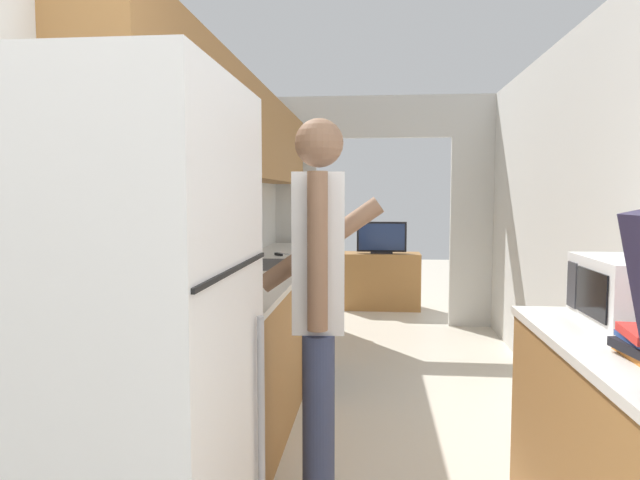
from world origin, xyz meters
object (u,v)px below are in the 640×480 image
at_px(microwave, 636,292).
at_px(tv_cabinet, 381,281).
at_px(person, 319,312).
at_px(range_oven, 271,322).
at_px(television, 381,238).
at_px(refrigerator, 100,408).
at_px(knife, 280,254).

xyz_separation_m(microwave, tv_cabinet, (-0.97, 4.78, -0.69)).
bearing_deg(person, range_oven, 13.17).
height_order(microwave, tv_cabinet, microwave).
bearing_deg(range_oven, television, 73.14).
bearing_deg(refrigerator, person, 61.49).
height_order(tv_cabinet, knife, knife).
relative_size(tv_cabinet, television, 1.56).
distance_m(television, knife, 2.38).
height_order(person, tv_cabinet, person).
xyz_separation_m(tv_cabinet, knife, (-0.91, -2.24, 0.56)).
height_order(refrigerator, tv_cabinet, refrigerator).
relative_size(range_oven, television, 1.70).
distance_m(person, television, 4.79).
relative_size(refrigerator, microwave, 3.37).
relative_size(refrigerator, range_oven, 1.65).
bearing_deg(television, range_oven, -106.86).
relative_size(microwave, television, 0.83).
relative_size(person, television, 2.83).
bearing_deg(television, knife, -112.42).
xyz_separation_m(refrigerator, knife, (-0.10, 3.49, 0.05)).
xyz_separation_m(range_oven, knife, (-0.04, 0.67, 0.45)).
bearing_deg(television, refrigerator, -98.05).
relative_size(refrigerator, knife, 5.39).
bearing_deg(tv_cabinet, microwave, -78.53).
distance_m(refrigerator, television, 5.75).
distance_m(range_oven, knife, 0.81).
bearing_deg(range_oven, refrigerator, -88.69).
height_order(range_oven, person, person).
bearing_deg(range_oven, knife, 93.26).
height_order(refrigerator, microwave, refrigerator).
xyz_separation_m(refrigerator, television, (0.81, 5.70, 0.03)).
distance_m(microwave, tv_cabinet, 4.92).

